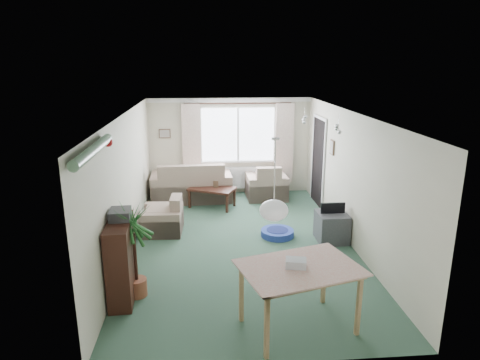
{
  "coord_description": "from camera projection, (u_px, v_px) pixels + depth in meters",
  "views": [
    {
      "loc": [
        -0.64,
        -7.25,
        3.28
      ],
      "look_at": [
        0.0,
        0.3,
        1.15
      ],
      "focal_mm": 32.0,
      "sensor_mm": 36.0,
      "label": 1
    }
  ],
  "objects": [
    {
      "name": "ground",
      "position": [
        241.0,
        244.0,
        7.89
      ],
      "size": [
        6.5,
        6.5,
        0.0
      ],
      "primitive_type": "plane",
      "color": "#30503F"
    },
    {
      "name": "window",
      "position": [
        238.0,
        135.0,
        10.6
      ],
      "size": [
        1.8,
        0.03,
        1.3
      ],
      "primitive_type": "cube",
      "color": "white"
    },
    {
      "name": "curtain_rod",
      "position": [
        238.0,
        103.0,
        10.32
      ],
      "size": [
        2.6,
        0.03,
        0.03
      ],
      "primitive_type": "cube",
      "color": "black"
    },
    {
      "name": "curtain_left",
      "position": [
        192.0,
        145.0,
        10.48
      ],
      "size": [
        0.45,
        0.08,
        2.0
      ],
      "primitive_type": "cube",
      "color": "beige"
    },
    {
      "name": "curtain_right",
      "position": [
        284.0,
        144.0,
        10.66
      ],
      "size": [
        0.45,
        0.08,
        2.0
      ],
      "primitive_type": "cube",
      "color": "beige"
    },
    {
      "name": "radiator",
      "position": [
        238.0,
        178.0,
        10.86
      ],
      "size": [
        1.2,
        0.1,
        0.55
      ],
      "primitive_type": "cube",
      "color": "white"
    },
    {
      "name": "doorway",
      "position": [
        318.0,
        162.0,
        9.9
      ],
      "size": [
        0.03,
        0.95,
        2.0
      ],
      "primitive_type": "cube",
      "color": "black"
    },
    {
      "name": "pendant_lamp",
      "position": [
        274.0,
        210.0,
        5.3
      ],
      "size": [
        0.36,
        0.36,
        0.36
      ],
      "primitive_type": "sphere",
      "color": "white"
    },
    {
      "name": "tinsel_garland",
      "position": [
        93.0,
        150.0,
        4.91
      ],
      "size": [
        1.6,
        1.6,
        0.12
      ],
      "primitive_type": "cylinder",
      "color": "#196626"
    },
    {
      "name": "bauble_cluster_a",
      "position": [
        304.0,
        117.0,
        8.26
      ],
      "size": [
        0.2,
        0.2,
        0.2
      ],
      "primitive_type": "sphere",
      "color": "silver"
    },
    {
      "name": "bauble_cluster_b",
      "position": [
        338.0,
        126.0,
        7.14
      ],
      "size": [
        0.2,
        0.2,
        0.2
      ],
      "primitive_type": "sphere",
      "color": "silver"
    },
    {
      "name": "wall_picture_back",
      "position": [
        165.0,
        134.0,
        10.44
      ],
      "size": [
        0.28,
        0.03,
        0.22
      ],
      "primitive_type": "cube",
      "color": "brown"
    },
    {
      "name": "wall_picture_right",
      "position": [
        332.0,
        147.0,
        8.79
      ],
      "size": [
        0.03,
        0.24,
        0.3
      ],
      "primitive_type": "cube",
      "color": "brown"
    },
    {
      "name": "sofa",
      "position": [
        191.0,
        180.0,
        10.32
      ],
      "size": [
        1.95,
        1.09,
        0.95
      ],
      "primitive_type": "cube",
      "rotation": [
        0.0,
        0.0,
        3.19
      ],
      "color": "#C4B594",
      "rests_on": "ground"
    },
    {
      "name": "armchair_corner",
      "position": [
        266.0,
        181.0,
        10.46
      ],
      "size": [
        0.98,
        0.93,
        0.85
      ],
      "primitive_type": "cube",
      "rotation": [
        0.0,
        0.0,
        3.16
      ],
      "color": "#C2AB93",
      "rests_on": "ground"
    },
    {
      "name": "armchair_left",
      "position": [
        162.0,
        214.0,
        8.37
      ],
      "size": [
        0.8,
        0.84,
        0.73
      ],
      "primitive_type": "cube",
      "rotation": [
        0.0,
        0.0,
        -1.61
      ],
      "color": "beige",
      "rests_on": "ground"
    },
    {
      "name": "coffee_table",
      "position": [
        212.0,
        197.0,
        9.85
      ],
      "size": [
        1.17,
        0.94,
        0.46
      ],
      "primitive_type": "cube",
      "rotation": [
        0.0,
        0.0,
        -0.43
      ],
      "color": "black",
      "rests_on": "ground"
    },
    {
      "name": "photo_frame",
      "position": [
        216.0,
        184.0,
        9.78
      ],
      "size": [
        0.12,
        0.05,
        0.16
      ],
      "primitive_type": "cube",
      "rotation": [
        0.0,
        0.0,
        -0.23
      ],
      "color": "brown",
      "rests_on": "coffee_table"
    },
    {
      "name": "bookshelf",
      "position": [
        121.0,
        260.0,
        5.99
      ],
      "size": [
        0.36,
        0.96,
        1.15
      ],
      "primitive_type": "cube",
      "rotation": [
        0.0,
        0.0,
        0.05
      ],
      "color": "black",
      "rests_on": "ground"
    },
    {
      "name": "hifi_box",
      "position": [
        120.0,
        214.0,
        5.91
      ],
      "size": [
        0.3,
        0.36,
        0.14
      ],
      "primitive_type": "cube",
      "rotation": [
        0.0,
        0.0,
        0.05
      ],
      "color": "#313135",
      "rests_on": "bookshelf"
    },
    {
      "name": "houseplant",
      "position": [
        135.0,
        251.0,
        5.99
      ],
      "size": [
        0.65,
        0.65,
        1.39
      ],
      "primitive_type": "cylinder",
      "rotation": [
        0.0,
        0.0,
        -0.11
      ],
      "color": "#1F5A1E",
      "rests_on": "ground"
    },
    {
      "name": "dining_table",
      "position": [
        298.0,
        298.0,
        5.33
      ],
      "size": [
        1.52,
        1.22,
        0.83
      ],
      "primitive_type": "cube",
      "rotation": [
        0.0,
        0.0,
        0.28
      ],
      "color": "tan",
      "rests_on": "ground"
    },
    {
      "name": "gift_box",
      "position": [
        296.0,
        264.0,
        5.2
      ],
      "size": [
        0.28,
        0.23,
        0.12
      ],
      "primitive_type": "cube",
      "rotation": [
        0.0,
        0.0,
        -0.21
      ],
      "color": "silver",
      "rests_on": "dining_table"
    },
    {
      "name": "tv_cube",
      "position": [
        332.0,
        227.0,
        7.99
      ],
      "size": [
        0.54,
        0.6,
        0.54
      ],
      "primitive_type": "cube",
      "rotation": [
        0.0,
        0.0,
        0.0
      ],
      "color": "#343539",
      "rests_on": "ground"
    },
    {
      "name": "pet_bed",
      "position": [
        277.0,
        233.0,
        8.25
      ],
      "size": [
        0.82,
        0.82,
        0.13
      ],
      "primitive_type": "cylinder",
      "rotation": [
        0.0,
        0.0,
        0.37
      ],
      "color": "#1E4C8E",
      "rests_on": "ground"
    }
  ]
}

